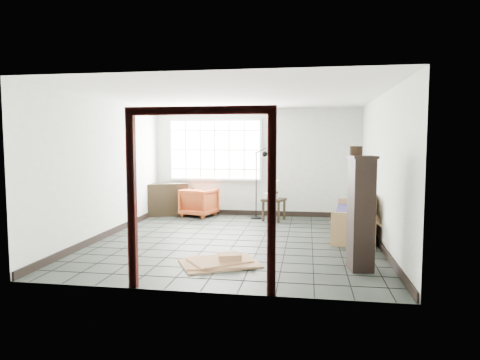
% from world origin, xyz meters
% --- Properties ---
extents(ground, '(5.50, 5.50, 0.00)m').
position_xyz_m(ground, '(0.00, 0.00, 0.00)').
color(ground, black).
rests_on(ground, ground).
extents(room_shell, '(5.02, 5.52, 2.61)m').
position_xyz_m(room_shell, '(0.00, 0.03, 1.68)').
color(room_shell, beige).
rests_on(room_shell, ground).
extents(window_panel, '(2.32, 0.08, 1.52)m').
position_xyz_m(window_panel, '(-1.00, 2.70, 1.60)').
color(window_panel, silver).
rests_on(window_panel, ground).
extents(doorway_trim, '(1.80, 0.08, 2.20)m').
position_xyz_m(doorway_trim, '(0.00, -2.70, 1.38)').
color(doorway_trim, '#330D0B').
rests_on(doorway_trim, ground).
extents(futon_sofa, '(0.98, 2.04, 0.87)m').
position_xyz_m(futon_sofa, '(2.21, 0.72, 0.31)').
color(futon_sofa, olive).
rests_on(futon_sofa, ground).
extents(armchair, '(0.89, 0.86, 0.75)m').
position_xyz_m(armchair, '(-1.33, 2.40, 0.37)').
color(armchair, '#933615').
rests_on(armchair, ground).
extents(side_table, '(0.58, 0.58, 0.51)m').
position_xyz_m(side_table, '(0.50, 2.09, 0.42)').
color(side_table, black).
rests_on(side_table, ground).
extents(table_lamp, '(0.27, 0.27, 0.41)m').
position_xyz_m(table_lamp, '(0.54, 2.15, 0.79)').
color(table_lamp, black).
rests_on(table_lamp, side_table).
extents(projector, '(0.36, 0.31, 0.11)m').
position_xyz_m(projector, '(0.44, 2.12, 0.57)').
color(projector, silver).
rests_on(projector, side_table).
extents(floor_lamp, '(0.44, 0.39, 1.66)m').
position_xyz_m(floor_lamp, '(0.17, 2.22, 0.89)').
color(floor_lamp, black).
rests_on(floor_lamp, ground).
extents(console_shelf, '(1.09, 0.78, 0.79)m').
position_xyz_m(console_shelf, '(-2.15, 2.40, 0.39)').
color(console_shelf, black).
rests_on(console_shelf, ground).
extents(tall_shelf, '(0.40, 0.48, 1.60)m').
position_xyz_m(tall_shelf, '(1.99, -1.50, 0.81)').
color(tall_shelf, black).
rests_on(tall_shelf, ground).
extents(pot, '(0.22, 0.22, 0.13)m').
position_xyz_m(pot, '(1.92, -1.43, 1.67)').
color(pot, black).
rests_on(pot, tall_shelf).
extents(open_box, '(1.01, 0.74, 0.52)m').
position_xyz_m(open_box, '(2.15, 0.14, 0.19)').
color(open_box, '#A4794F').
rests_on(open_box, ground).
extents(cardboard_pile, '(1.33, 1.20, 0.16)m').
position_xyz_m(cardboard_pile, '(0.02, -1.55, 0.04)').
color(cardboard_pile, '#A4794F').
rests_on(cardboard_pile, ground).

